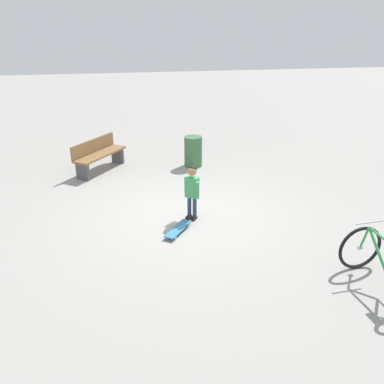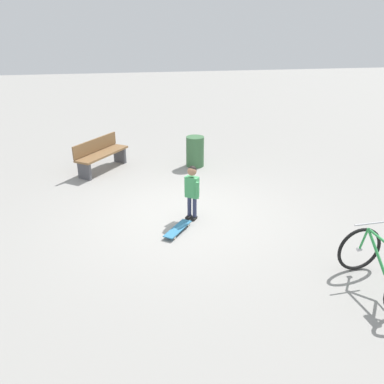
# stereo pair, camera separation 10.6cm
# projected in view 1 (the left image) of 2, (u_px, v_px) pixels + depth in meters

# --- Properties ---
(ground_plane) EXTENTS (50.00, 50.00, 0.00)m
(ground_plane) POSITION_uv_depth(u_px,v_px,m) (185.00, 215.00, 7.63)
(ground_plane) COLOR gray
(child_person) EXTENTS (0.37, 0.28, 1.06)m
(child_person) POSITION_uv_depth(u_px,v_px,m) (192.00, 187.00, 7.23)
(child_person) COLOR #2D3351
(child_person) RESTS_ON ground
(skateboard) EXTENTS (0.70, 0.59, 0.07)m
(skateboard) POSITION_uv_depth(u_px,v_px,m) (178.00, 229.00, 6.97)
(skateboard) COLOR teal
(skateboard) RESTS_ON ground
(bicycle_near) EXTENTS (1.10, 0.75, 0.85)m
(bicycle_near) POSITION_uv_depth(u_px,v_px,m) (383.00, 265.00, 5.36)
(bicycle_near) COLOR black
(bicycle_near) RESTS_ON ground
(street_bench) EXTENTS (1.54, 1.32, 0.80)m
(street_bench) POSITION_uv_depth(u_px,v_px,m) (99.00, 155.00, 9.78)
(street_bench) COLOR brown
(street_bench) RESTS_ON ground
(trash_bin) EXTENTS (0.46, 0.46, 0.78)m
(trash_bin) POSITION_uv_depth(u_px,v_px,m) (193.00, 151.00, 10.12)
(trash_bin) COLOR #38663D
(trash_bin) RESTS_ON ground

